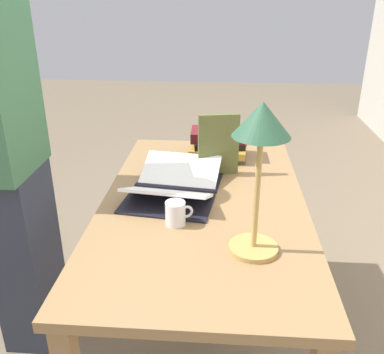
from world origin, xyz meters
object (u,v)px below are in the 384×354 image
at_px(open_book, 174,185).
at_px(book_stack_tall, 219,144).
at_px(person_reader, 10,163).
at_px(reading_lamp, 261,139).
at_px(book_standing_upright, 218,145).
at_px(coffee_mug, 176,213).

bearing_deg(open_book, book_stack_tall, 164.37).
distance_m(open_book, book_stack_tall, 0.44).
bearing_deg(person_reader, reading_lamp, -111.18).
bearing_deg(reading_lamp, open_book, -143.67).
distance_m(open_book, book_standing_upright, 0.28).
relative_size(open_book, coffee_mug, 5.20).
xyz_separation_m(book_stack_tall, coffee_mug, (0.67, -0.14, -0.02)).
relative_size(book_stack_tall, person_reader, 0.16).
relative_size(book_standing_upright, person_reader, 0.16).
bearing_deg(book_standing_upright, reading_lamp, 1.17).
bearing_deg(open_book, coffee_mug, 15.12).
xyz_separation_m(open_book, book_standing_upright, (-0.19, 0.17, 0.11)).
distance_m(book_standing_upright, coffee_mug, 0.49).
distance_m(reading_lamp, person_reader, 1.07).
distance_m(book_stack_tall, person_reader, 0.95).
bearing_deg(book_stack_tall, coffee_mug, -11.66).
relative_size(reading_lamp, person_reader, 0.28).
relative_size(book_stack_tall, coffee_mug, 2.92).
bearing_deg(open_book, book_standing_upright, 145.53).
bearing_deg(person_reader, coffee_mug, -108.11).
bearing_deg(reading_lamp, coffee_mug, -118.70).
height_order(reading_lamp, person_reader, person_reader).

